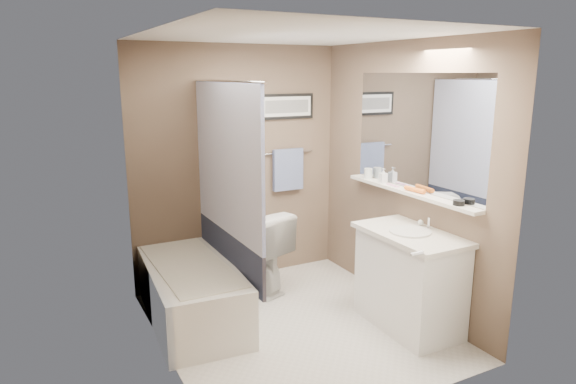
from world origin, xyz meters
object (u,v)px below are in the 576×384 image
vanity (409,282)px  glass_jar (368,173)px  soap_bottle (383,176)px  bathtub (191,292)px  candle_bowl_near (459,203)px  hair_brush_front (415,190)px  toilet (252,251)px

vanity → glass_jar: size_ratio=9.00×
glass_jar → soap_bottle: (0.00, -0.23, 0.02)m
bathtub → glass_jar: (1.79, -0.10, 0.92)m
candle_bowl_near → glass_jar: size_ratio=0.90×
soap_bottle → hair_brush_front: bearing=-90.0°
candle_bowl_near → vanity: bearing=121.5°
bathtub → candle_bowl_near: size_ratio=16.67×
vanity → hair_brush_front: 0.79m
bathtub → toilet: toilet is taller
toilet → soap_bottle: 1.47m
toilet → vanity: size_ratio=0.91×
bathtub → soap_bottle: soap_bottle is taller
vanity → toilet: bearing=125.3°
hair_brush_front → glass_jar: 0.67m
bathtub → vanity: 1.88m
bathtub → hair_brush_front: (1.79, -0.77, 0.89)m
candle_bowl_near → toilet: bearing=123.3°
toilet → glass_jar: 1.37m
bathtub → soap_bottle: bearing=-6.6°
vanity → glass_jar: 1.17m
candle_bowl_near → hair_brush_front: 0.50m
toilet → candle_bowl_near: size_ratio=9.11×
vanity → candle_bowl_near: 0.82m
toilet → vanity: 1.57m
candle_bowl_near → hair_brush_front: hair_brush_front is taller
vanity → candle_bowl_near: candle_bowl_near is taller
bathtub → candle_bowl_near: 2.37m
hair_brush_front → glass_jar: (0.00, 0.67, 0.03)m
candle_bowl_near → glass_jar: glass_jar is taller
toilet → soap_bottle: (1.06, -0.67, 0.77)m
soap_bottle → vanity: bearing=-106.1°
hair_brush_front → vanity: bearing=-132.6°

